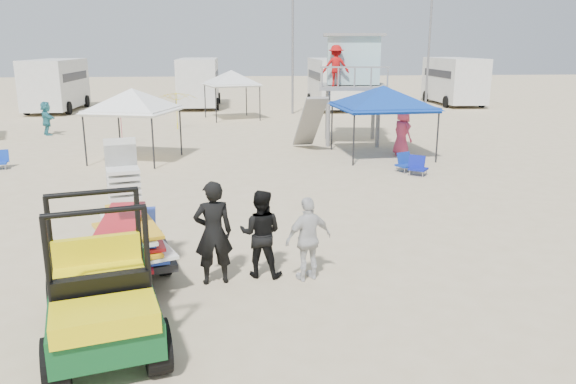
{
  "coord_description": "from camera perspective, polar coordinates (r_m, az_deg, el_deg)",
  "views": [
    {
      "loc": [
        -0.5,
        -7.85,
        4.17
      ],
      "look_at": [
        0.5,
        3.0,
        1.3
      ],
      "focal_mm": 35.0,
      "sensor_mm": 36.0,
      "label": 1
    }
  ],
  "objects": [
    {
      "name": "beach_chair_b",
      "position": [
        19.43,
        11.76,
        2.99
      ],
      "size": [
        0.71,
        0.78,
        0.64
      ],
      "color": "#0D2D95",
      "rests_on": "ground"
    },
    {
      "name": "cone_near",
      "position": [
        18.49,
        -16.81,
        1.88
      ],
      "size": [
        0.34,
        0.34,
        0.5
      ],
      "primitive_type": "cone",
      "color": "orange",
      "rests_on": "ground"
    },
    {
      "name": "surf_trailer",
      "position": [
        10.5,
        -15.85,
        -3.78
      ],
      "size": [
        1.83,
        2.65,
        2.29
      ],
      "color": "black",
      "rests_on": "ground"
    },
    {
      "name": "canopy_blue",
      "position": [
        21.73,
        9.66,
        10.23
      ],
      "size": [
        3.55,
        3.55,
        3.08
      ],
      "color": "black",
      "rests_on": "ground"
    },
    {
      "name": "rv_mid_left",
      "position": [
        39.5,
        -9.07,
        11.14
      ],
      "size": [
        2.65,
        6.5,
        3.25
      ],
      "color": "silver",
      "rests_on": "ground"
    },
    {
      "name": "rv_far_right",
      "position": [
        42.36,
        16.5,
        10.96
      ],
      "size": [
        2.64,
        6.6,
        3.25
      ],
      "color": "silver",
      "rests_on": "ground"
    },
    {
      "name": "rv_mid_right",
      "position": [
        38.48,
        4.54,
        11.18
      ],
      "size": [
        2.64,
        7.0,
        3.25
      ],
      "color": "silver",
      "rests_on": "ground"
    },
    {
      "name": "man_left",
      "position": [
        10.03,
        -7.6,
        -4.13
      ],
      "size": [
        0.76,
        0.57,
        1.89
      ],
      "primitive_type": "imported",
      "rotation": [
        0.0,
        0.0,
        3.32
      ],
      "color": "black",
      "rests_on": "ground"
    },
    {
      "name": "lifeguard_tower",
      "position": [
        24.63,
        6.37,
        12.79
      ],
      "size": [
        3.2,
        3.2,
        4.51
      ],
      "color": "gray",
      "rests_on": "ground"
    },
    {
      "name": "canopy_white_c",
      "position": [
        32.61,
        -5.8,
        11.96
      ],
      "size": [
        3.34,
        3.34,
        3.17
      ],
      "color": "black",
      "rests_on": "ground"
    },
    {
      "name": "ground",
      "position": [
        8.91,
        -1.47,
        -13.17
      ],
      "size": [
        140.0,
        140.0,
        0.0
      ],
      "primitive_type": "plane",
      "color": "beige",
      "rests_on": "ground"
    },
    {
      "name": "light_pole_left",
      "position": [
        35.03,
        0.48,
        14.48
      ],
      "size": [
        0.14,
        0.14,
        8.0
      ],
      "primitive_type": "cylinder",
      "color": "slate",
      "rests_on": "ground"
    },
    {
      "name": "man_right",
      "position": [
        10.16,
        2.09,
        -4.78
      ],
      "size": [
        0.99,
        0.69,
        1.55
      ],
      "primitive_type": "imported",
      "rotation": [
        0.0,
        0.0,
        3.53
      ],
      "color": "silver",
      "rests_on": "ground"
    },
    {
      "name": "distant_beachgoers",
      "position": [
        24.72,
        -9.6,
        6.83
      ],
      "size": [
        16.29,
        7.78,
        1.83
      ],
      "color": "teal",
      "rests_on": "ground"
    },
    {
      "name": "utility_cart",
      "position": [
        8.34,
        -18.76,
        -8.52
      ],
      "size": [
        2.07,
        3.05,
        2.12
      ],
      "color": "#0B471E",
      "rests_on": "ground"
    },
    {
      "name": "beach_chair_c",
      "position": [
        18.98,
        13.01,
        2.64
      ],
      "size": [
        0.73,
        0.83,
        0.64
      ],
      "color": "#0D1997",
      "rests_on": "ground"
    },
    {
      "name": "man_mid",
      "position": [
        10.31,
        -2.79,
        -4.23
      ],
      "size": [
        0.92,
        0.79,
        1.64
      ],
      "primitive_type": "imported",
      "rotation": [
        0.0,
        0.0,
        2.91
      ],
      "color": "black",
      "rests_on": "ground"
    },
    {
      "name": "umbrella_b",
      "position": [
        29.07,
        -11.2,
        8.13
      ],
      "size": [
        2.59,
        2.62,
        1.91
      ],
      "primitive_type": "imported",
      "rotation": [
        0.0,
        0.0,
        0.29
      ],
      "color": "yellow",
      "rests_on": "ground"
    },
    {
      "name": "umbrella_a",
      "position": [
        25.11,
        -16.56,
        6.47
      ],
      "size": [
        2.26,
        2.29,
        1.63
      ],
      "primitive_type": "imported",
      "rotation": [
        0.0,
        0.0,
        0.32
      ],
      "color": "red",
      "rests_on": "ground"
    },
    {
      "name": "light_pole_right",
      "position": [
        38.45,
        14.13,
        14.07
      ],
      "size": [
        0.14,
        0.14,
        8.0
      ],
      "primitive_type": "cylinder",
      "color": "slate",
      "rests_on": "ground"
    },
    {
      "name": "rv_far_left",
      "position": [
        39.63,
        -22.52,
        10.23
      ],
      "size": [
        2.64,
        6.8,
        3.25
      ],
      "color": "silver",
      "rests_on": "ground"
    },
    {
      "name": "canopy_white_a",
      "position": [
        21.32,
        -15.58,
        9.73
      ],
      "size": [
        3.37,
        3.37,
        3.05
      ],
      "color": "black",
      "rests_on": "ground"
    }
  ]
}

